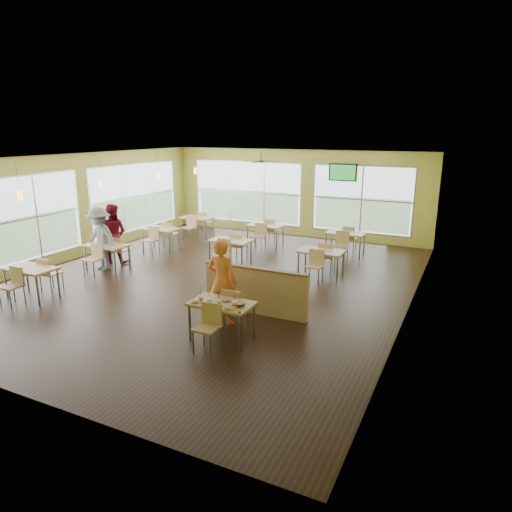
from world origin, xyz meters
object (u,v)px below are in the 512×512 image
object	(u,v)px
man_plaid	(222,281)
main_table	(222,308)
half_wall_divider	(255,290)
food_basket	(239,304)

from	to	relation	value
man_plaid	main_table	bearing A→B (deg)	121.03
half_wall_divider	man_plaid	distance (m)	0.93
half_wall_divider	man_plaid	world-z (taller)	man_plaid
man_plaid	food_basket	world-z (taller)	man_plaid
half_wall_divider	man_plaid	size ratio (longest dim) A/B	1.33
man_plaid	half_wall_divider	bearing A→B (deg)	-115.09
main_table	half_wall_divider	distance (m)	1.45
main_table	half_wall_divider	world-z (taller)	half_wall_divider
half_wall_divider	food_basket	bearing A→B (deg)	-76.13
half_wall_divider	food_basket	distance (m)	1.51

